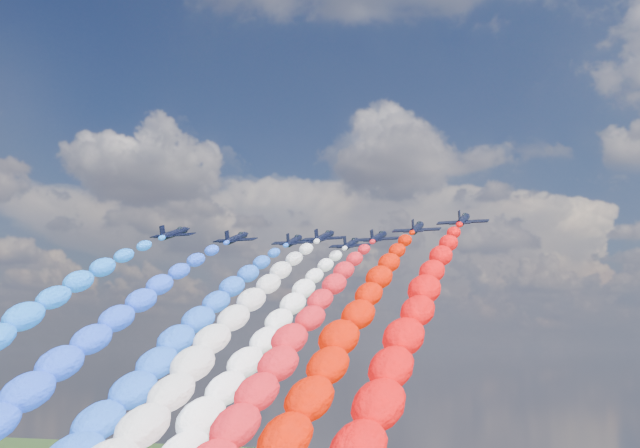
% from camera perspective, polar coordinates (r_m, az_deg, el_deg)
% --- Properties ---
extents(jet_0, '(10.47, 13.75, 6.56)m').
position_cam_1_polar(jet_0, '(174.29, -10.20, -0.65)').
color(jet_0, black).
extents(trail_0, '(6.44, 97.99, 50.34)m').
position_cam_1_polar(trail_0, '(129.93, -21.20, -7.91)').
color(trail_0, blue).
extents(jet_1, '(10.02, 13.44, 6.56)m').
position_cam_1_polar(jet_1, '(179.97, -5.90, -1.00)').
color(jet_1, black).
extents(trail_1, '(6.44, 97.99, 50.34)m').
position_cam_1_polar(trail_1, '(133.31, -15.01, -8.21)').
color(trail_1, blue).
extents(jet_2, '(10.28, 13.62, 6.56)m').
position_cam_1_polar(jet_2, '(183.49, -1.84, -1.19)').
color(jet_2, black).
extents(trail_2, '(6.44, 97.99, 50.34)m').
position_cam_1_polar(trail_2, '(135.01, -9.30, -8.39)').
color(trail_2, blue).
extents(jet_3, '(10.37, 13.68, 6.56)m').
position_cam_1_polar(jet_3, '(176.74, 0.29, -0.90)').
color(jet_3, black).
extents(trail_3, '(6.44, 97.99, 50.34)m').
position_cam_1_polar(trail_3, '(127.42, -6.73, -8.43)').
color(trail_3, silver).
extents(jet_4, '(9.90, 13.35, 6.56)m').
position_cam_1_polar(jet_4, '(188.77, 2.18, -1.40)').
color(jet_4, black).
extents(trail_4, '(6.44, 97.99, 50.34)m').
position_cam_1_polar(trail_4, '(138.82, -3.55, -8.50)').
color(trail_4, white).
extents(jet_5, '(10.33, 13.66, 6.56)m').
position_cam_1_polar(jet_5, '(177.95, 4.11, -0.93)').
color(jet_5, black).
extents(trail_5, '(6.44, 97.99, 50.34)m').
position_cam_1_polar(trail_5, '(127.35, -1.33, -8.49)').
color(trail_5, red).
extents(jet_6, '(9.85, 13.32, 6.56)m').
position_cam_1_polar(jet_6, '(165.12, 6.83, -0.28)').
color(jet_6, black).
extents(trail_6, '(6.44, 97.99, 50.34)m').
position_cam_1_polar(trail_6, '(113.71, 2.02, -8.45)').
color(trail_6, red).
extents(jet_7, '(9.71, 13.22, 6.56)m').
position_cam_1_polar(jet_7, '(156.14, 10.02, 0.28)').
color(jet_7, black).
extents(trail_7, '(6.44, 97.99, 50.34)m').
position_cam_1_polar(trail_7, '(103.97, 6.41, -8.37)').
color(trail_7, red).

